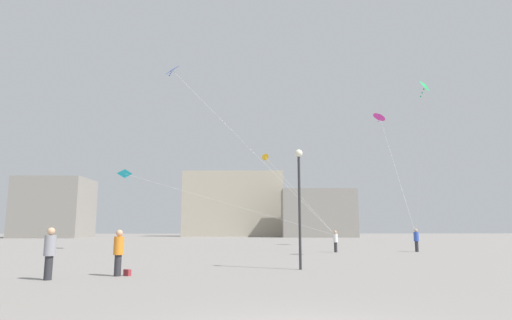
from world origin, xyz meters
TOP-DOWN VIEW (x-y plane):
  - person_in_orange at (-5.53, 9.90)m, footprint 0.38×0.38m
  - person_in_grey at (-7.66, 8.77)m, footprint 0.40×0.40m
  - person_in_white at (6.77, 25.76)m, footprint 0.36×0.36m
  - person_in_blue at (13.29, 26.07)m, footprint 0.39×0.39m
  - kite_amber_diamond at (2.41, 37.09)m, footprint 4.96×12.07m
  - kite_cobalt_delta at (-6.16, 27.51)m, footprint 14.06×2.78m
  - kite_magenta_diamond at (14.37, 35.89)m, footprint 1.84×10.66m
  - kite_emerald_diamond at (11.32, 18.87)m, footprint 2.50×7.84m
  - kite_cyan_delta at (-11.03, 35.18)m, footprint 19.37×10.29m
  - building_left_hall at (-37.00, 80.49)m, footprint 13.51×11.18m
  - building_centre_hall at (-1.00, 94.39)m, footprint 23.92×9.71m
  - building_right_hall at (17.00, 82.86)m, footprint 15.81×9.05m
  - lamppost_east at (1.87, 12.10)m, footprint 0.36×0.36m
  - handbag_beside_flyer at (-5.18, 10.00)m, footprint 0.33×0.32m

SIDE VIEW (x-z plane):
  - handbag_beside_flyer at x=-5.18m, z-range 0.00..0.24m
  - person_in_white at x=6.77m, z-range 0.08..1.72m
  - person_in_orange at x=-5.53m, z-range 0.08..1.84m
  - person_in_blue at x=13.29m, z-range 0.09..1.87m
  - person_in_grey at x=-7.66m, z-range 0.09..1.92m
  - lamppost_east at x=1.87m, z-range 0.88..6.29m
  - building_right_hall at x=17.00m, z-range 0.00..10.03m
  - building_left_hall at x=-37.00m, z-range 0.00..11.82m
  - kite_cyan_delta at x=-11.03m, z-range 3.78..10.04m
  - building_centre_hall at x=-1.00m, z-range 0.00..15.13m
  - kite_amber_diamond at x=2.41m, z-range 4.89..13.32m
  - kite_emerald_diamond at x=11.32m, z-range 5.75..15.84m
  - kite_magenta_diamond at x=14.37m, z-range 7.16..19.90m
  - kite_cobalt_delta at x=-6.16m, z-range 7.73..21.94m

